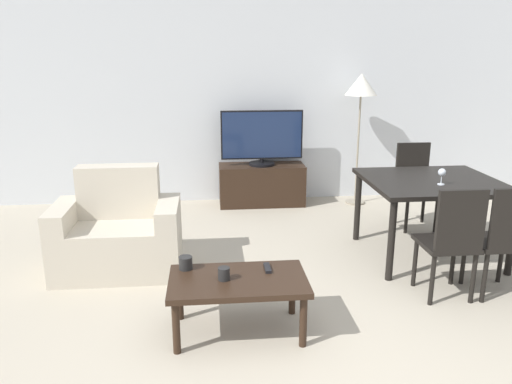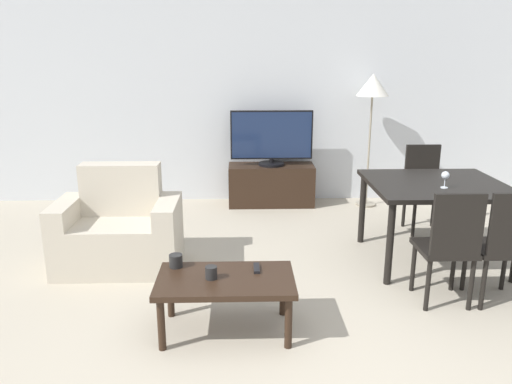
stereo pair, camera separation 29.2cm
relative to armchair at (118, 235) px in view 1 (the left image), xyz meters
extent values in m
cube|color=silver|center=(1.37, 2.13, 1.03)|extent=(7.63, 0.06, 2.70)
cube|color=beige|center=(0.00, -0.04, -0.10)|extent=(0.71, 0.65, 0.44)
cube|color=beige|center=(0.00, 0.19, 0.35)|extent=(0.71, 0.20, 0.47)
cube|color=beige|center=(-0.44, -0.04, -0.01)|extent=(0.18, 0.65, 0.62)
cube|color=beige|center=(0.44, -0.04, -0.01)|extent=(0.18, 0.65, 0.62)
cube|color=black|center=(1.46, 1.85, -0.07)|extent=(1.06, 0.42, 0.51)
cylinder|color=black|center=(1.46, 1.85, 0.20)|extent=(0.32, 0.32, 0.03)
cylinder|color=black|center=(1.46, 1.85, 0.24)|extent=(0.04, 0.04, 0.05)
cube|color=black|center=(1.46, 1.85, 0.56)|extent=(1.01, 0.04, 0.60)
cube|color=#19284C|center=(1.46, 1.83, 0.56)|extent=(0.97, 0.01, 0.56)
cube|color=black|center=(0.98, -1.12, 0.06)|extent=(0.93, 0.54, 0.04)
cylinder|color=black|center=(0.57, -1.34, -0.14)|extent=(0.05, 0.05, 0.36)
cylinder|color=black|center=(1.39, -1.34, -0.14)|extent=(0.05, 0.05, 0.36)
cylinder|color=black|center=(0.57, -0.91, -0.14)|extent=(0.05, 0.05, 0.36)
cylinder|color=black|center=(1.39, -0.91, -0.14)|extent=(0.05, 0.05, 0.36)
cube|color=black|center=(2.83, 0.05, 0.40)|extent=(1.18, 1.08, 0.04)
cylinder|color=black|center=(2.30, -0.43, 0.03)|extent=(0.06, 0.06, 0.70)
cylinder|color=black|center=(2.30, 0.52, 0.03)|extent=(0.06, 0.06, 0.70)
cylinder|color=black|center=(3.36, 0.52, 0.03)|extent=(0.06, 0.06, 0.70)
cube|color=black|center=(2.62, -0.72, 0.10)|extent=(0.40, 0.40, 0.04)
cylinder|color=black|center=(2.46, -0.56, -0.12)|extent=(0.04, 0.04, 0.41)
cylinder|color=black|center=(2.78, -0.56, -0.12)|extent=(0.04, 0.04, 0.41)
cylinder|color=black|center=(2.46, -0.88, -0.12)|extent=(0.04, 0.04, 0.41)
cylinder|color=black|center=(2.78, -0.88, -0.12)|extent=(0.04, 0.04, 0.41)
cube|color=black|center=(2.62, -0.90, 0.36)|extent=(0.37, 0.04, 0.47)
cube|color=black|center=(3.04, 0.81, 0.10)|extent=(0.40, 0.40, 0.04)
cylinder|color=black|center=(2.87, 0.65, -0.12)|extent=(0.04, 0.04, 0.41)
cylinder|color=black|center=(3.20, 0.65, -0.12)|extent=(0.04, 0.04, 0.41)
cylinder|color=black|center=(2.87, 0.98, -0.12)|extent=(0.04, 0.04, 0.41)
cylinder|color=black|center=(3.20, 0.98, -0.12)|extent=(0.04, 0.04, 0.41)
cube|color=black|center=(3.04, 1.00, 0.36)|extent=(0.37, 0.04, 0.47)
cube|color=black|center=(3.04, -0.72, 0.10)|extent=(0.40, 0.40, 0.04)
cylinder|color=black|center=(2.87, -0.56, -0.12)|extent=(0.04, 0.04, 0.41)
cylinder|color=black|center=(3.20, -0.56, -0.12)|extent=(0.04, 0.04, 0.41)
cylinder|color=black|center=(2.87, -0.88, -0.12)|extent=(0.04, 0.04, 0.41)
cylinder|color=gray|center=(2.65, 1.78, -0.31)|extent=(0.24, 0.24, 0.02)
cylinder|color=gray|center=(2.65, 1.78, 0.37)|extent=(0.02, 0.02, 1.34)
cone|color=white|center=(2.65, 1.78, 1.17)|extent=(0.39, 0.39, 0.26)
cube|color=black|center=(1.19, -1.00, 0.09)|extent=(0.04, 0.15, 0.02)
cylinder|color=black|center=(0.62, -0.94, 0.12)|extent=(0.09, 0.09, 0.09)
cylinder|color=black|center=(0.88, -1.13, 0.12)|extent=(0.08, 0.08, 0.09)
cylinder|color=silver|center=(2.82, -0.14, 0.42)|extent=(0.06, 0.06, 0.01)
cylinder|color=silver|center=(2.82, -0.14, 0.46)|extent=(0.01, 0.01, 0.07)
sphere|color=silver|center=(2.82, -0.14, 0.53)|extent=(0.07, 0.07, 0.07)
camera|label=1|loc=(0.80, -4.18, 1.54)|focal=35.00mm
camera|label=2|loc=(1.09, -4.20, 1.54)|focal=35.00mm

